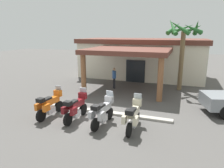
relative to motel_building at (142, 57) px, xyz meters
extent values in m
plane|color=#514F4C|center=(0.02, -11.63, -2.05)|extent=(80.00, 80.00, 0.00)
cube|color=silver|center=(0.00, 0.26, -0.29)|extent=(12.38, 5.88, 3.53)
cube|color=#1E2328|center=(0.02, -2.70, -1.00)|extent=(1.80, 0.11, 2.10)
cube|color=brown|center=(0.03, -5.38, 1.13)|extent=(6.59, 5.52, 0.35)
cylinder|color=brown|center=(-2.83, -7.74, -0.55)|extent=(0.39, 0.39, 3.01)
cylinder|color=brown|center=(2.93, -7.70, -0.55)|extent=(0.39, 0.39, 3.01)
cube|color=brown|center=(0.00, 0.26, 1.70)|extent=(12.78, 6.28, 0.44)
cylinder|color=black|center=(-2.44, -11.72, -1.72)|extent=(0.17, 0.66, 0.66)
cylinder|color=black|center=(-2.50, -13.27, -1.72)|extent=(0.17, 0.66, 0.66)
cube|color=silver|center=(-2.48, -12.52, -1.68)|extent=(0.34, 0.57, 0.32)
cube|color=orange|center=(-2.47, -12.37, -1.17)|extent=(0.34, 1.16, 0.34)
cube|color=black|center=(-2.48, -12.72, -0.95)|extent=(0.30, 0.61, 0.10)
cube|color=orange|center=(-2.45, -11.74, -0.90)|extent=(0.45, 0.26, 0.36)
cube|color=#B2BCC6|center=(-2.44, -11.66, -0.62)|extent=(0.40, 0.13, 0.36)
cube|color=orange|center=(-2.76, -13.11, -1.29)|extent=(0.20, 0.45, 0.36)
cube|color=orange|center=(-2.24, -13.13, -1.29)|extent=(0.20, 0.45, 0.36)
cube|color=black|center=(-2.50, -13.22, -0.88)|extent=(0.37, 0.33, 0.22)
cylinder|color=black|center=(-0.85, -11.66, -1.72)|extent=(0.16, 0.66, 0.66)
cylinder|color=black|center=(-0.91, -13.21, -1.72)|extent=(0.16, 0.66, 0.66)
cube|color=silver|center=(-0.88, -12.46, -1.68)|extent=(0.34, 0.57, 0.32)
cube|color=maroon|center=(-0.88, -12.31, -1.17)|extent=(0.34, 1.16, 0.34)
cube|color=black|center=(-0.89, -12.66, -0.95)|extent=(0.30, 0.61, 0.10)
cube|color=maroon|center=(-0.86, -11.68, -0.90)|extent=(0.45, 0.26, 0.36)
cube|color=#B2BCC6|center=(-0.85, -11.60, -0.62)|extent=(0.40, 0.13, 0.36)
cube|color=maroon|center=(-1.17, -13.05, -1.29)|extent=(0.20, 0.45, 0.36)
cube|color=maroon|center=(-0.65, -13.07, -1.29)|extent=(0.20, 0.45, 0.36)
cube|color=black|center=(-0.91, -13.16, -0.88)|extent=(0.37, 0.33, 0.22)
cylinder|color=black|center=(0.78, -11.76, -1.72)|extent=(0.20, 0.67, 0.66)
cylinder|color=black|center=(0.64, -13.30, -1.72)|extent=(0.20, 0.67, 0.66)
cube|color=silver|center=(0.71, -12.55, -1.68)|extent=(0.37, 0.59, 0.32)
cube|color=#B2B2B7|center=(0.72, -12.40, -1.17)|extent=(0.40, 1.17, 0.34)
cube|color=black|center=(0.69, -12.75, -0.95)|extent=(0.33, 0.62, 0.10)
cube|color=#B2B2B7|center=(0.78, -11.78, -0.90)|extent=(0.46, 0.28, 0.36)
cube|color=#B2BCC6|center=(0.79, -11.70, -0.62)|extent=(0.41, 0.15, 0.36)
cube|color=#B2B2B7|center=(0.39, -13.13, -1.29)|extent=(0.22, 0.45, 0.36)
cube|color=#B2B2B7|center=(0.91, -13.18, -1.29)|extent=(0.22, 0.45, 0.36)
cube|color=black|center=(0.64, -13.25, -0.88)|extent=(0.39, 0.35, 0.22)
cylinder|color=black|center=(2.30, -11.74, -1.72)|extent=(0.14, 0.66, 0.66)
cylinder|color=black|center=(2.30, -13.29, -1.72)|extent=(0.14, 0.66, 0.66)
cube|color=silver|center=(2.30, -12.54, -1.68)|extent=(0.32, 0.56, 0.32)
cube|color=beige|center=(2.30, -12.39, -1.17)|extent=(0.30, 1.15, 0.34)
cube|color=black|center=(2.30, -12.74, -0.95)|extent=(0.28, 0.60, 0.10)
cube|color=beige|center=(2.30, -11.76, -0.90)|extent=(0.44, 0.24, 0.36)
cube|color=#B2BCC6|center=(2.30, -11.68, -0.62)|extent=(0.40, 0.12, 0.36)
cube|color=beige|center=(2.04, -13.14, -1.29)|extent=(0.18, 0.44, 0.36)
cube|color=beige|center=(2.56, -13.14, -1.29)|extent=(0.18, 0.44, 0.36)
cube|color=black|center=(2.30, -13.24, -0.88)|extent=(0.36, 0.32, 0.22)
cylinder|color=black|center=(-1.16, -5.52, -1.61)|extent=(0.14, 0.14, 0.88)
cylinder|color=black|center=(-1.04, -5.66, -1.61)|extent=(0.14, 0.14, 0.88)
cylinder|color=#335999|center=(-1.10, -5.59, -0.86)|extent=(0.32, 0.32, 0.62)
cylinder|color=#335999|center=(-1.24, -5.42, -0.83)|extent=(0.09, 0.09, 0.59)
cylinder|color=#335999|center=(-0.96, -5.76, -0.83)|extent=(0.09, 0.09, 0.59)
sphere|color=tan|center=(-1.10, -5.59, -0.40)|extent=(0.24, 0.24, 0.24)
cylinder|color=black|center=(6.25, -7.98, -1.65)|extent=(0.84, 0.47, 0.80)
cylinder|color=brown|center=(4.09, -4.18, 0.30)|extent=(0.36, 0.36, 4.71)
cone|color=#236028|center=(4.99, -4.10, 2.94)|extent=(0.50, 1.74, 1.25)
cone|color=#236028|center=(4.73, -3.55, 2.81)|extent=(1.54, 1.55, 0.87)
cone|color=#236028|center=(3.96, -3.29, 2.84)|extent=(1.84, 0.63, 0.96)
cone|color=#236028|center=(3.31, -3.73, 2.90)|extent=(1.18, 1.71, 1.14)
cone|color=#236028|center=(3.28, -4.55, 2.98)|extent=(1.02, 1.65, 1.37)
cone|color=#236028|center=(3.78, -5.02, 2.93)|extent=(1.75, 0.94, 1.23)
cone|color=#236028|center=(4.73, -4.82, 2.82)|extent=(1.55, 1.54, 0.89)
cube|color=#ADA89E|center=(-0.09, -11.02, -1.99)|extent=(8.37, 0.36, 0.12)
camera|label=1|loc=(4.48, -21.58, 2.54)|focal=33.21mm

